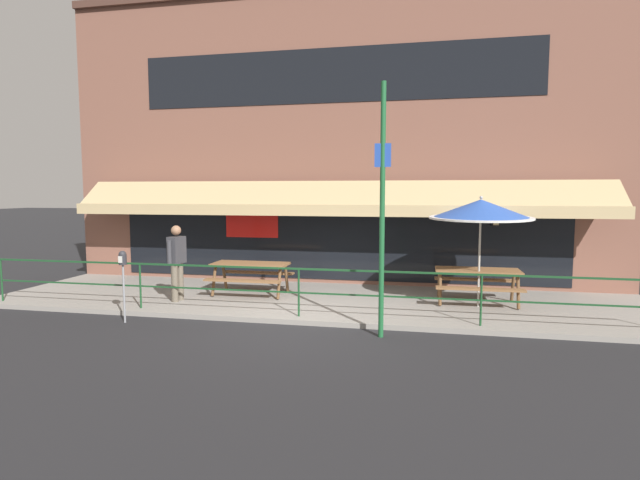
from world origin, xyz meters
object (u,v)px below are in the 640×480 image
object	(u,v)px
picnic_table_centre	(477,277)
parking_meter_near	(123,265)
street_sign_pole	(382,209)
pedestrian_walking	(177,259)
patio_umbrella_centre	(481,210)
picnic_table_left	(251,270)

from	to	relation	value
picnic_table_centre	parking_meter_near	distance (m)	7.40
parking_meter_near	street_sign_pole	distance (m)	5.13
pedestrian_walking	street_sign_pole	xyz separation A→B (m)	(4.71, -1.57, 1.21)
patio_umbrella_centre	parking_meter_near	xyz separation A→B (m)	(-6.89, -2.39, -1.03)
pedestrian_walking	street_sign_pole	world-z (taller)	street_sign_pole
picnic_table_centre	street_sign_pole	distance (m)	3.59
picnic_table_centre	pedestrian_walking	xyz separation A→B (m)	(-6.60, -1.06, 0.35)
pedestrian_walking	picnic_table_centre	bearing A→B (deg)	9.11
picnic_table_centre	pedestrian_walking	bearing A→B (deg)	-170.89
picnic_table_left	street_sign_pole	bearing A→B (deg)	-37.55
parking_meter_near	patio_umbrella_centre	bearing A→B (deg)	19.16
picnic_table_centre	parking_meter_near	size ratio (longest dim) A/B	1.27
street_sign_pole	picnic_table_left	bearing A→B (deg)	142.45
picnic_table_left	pedestrian_walking	world-z (taller)	pedestrian_walking
patio_umbrella_centre	pedestrian_walking	xyz separation A→B (m)	(-6.60, -0.79, -1.12)
picnic_table_left	parking_meter_near	distance (m)	3.12
picnic_table_left	street_sign_pole	world-z (taller)	street_sign_pole
street_sign_pole	picnic_table_centre	bearing A→B (deg)	54.25
street_sign_pole	parking_meter_near	bearing A→B (deg)	-179.53
picnic_table_left	pedestrian_walking	size ratio (longest dim) A/B	1.05
pedestrian_walking	parking_meter_near	distance (m)	1.64
picnic_table_centre	pedestrian_walking	size ratio (longest dim) A/B	1.05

